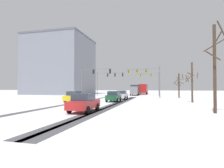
# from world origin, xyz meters

# --- Properties ---
(ground_plane) EXTENTS (300.00, 300.00, 0.00)m
(ground_plane) POSITION_xyz_m (0.00, 0.00, 0.00)
(ground_plane) COLOR white
(wheel_track_left_lane) EXTENTS (0.88, 34.89, 0.01)m
(wheel_track_left_lane) POSITION_xyz_m (-3.74, 15.86, 0.00)
(wheel_track_left_lane) COLOR #4C4C51
(wheel_track_left_lane) RESTS_ON ground
(wheel_track_right_lane) EXTENTS (0.88, 34.89, 0.01)m
(wheel_track_right_lane) POSITION_xyz_m (1.99, 15.86, 0.00)
(wheel_track_right_lane) COLOR #4C4C51
(wheel_track_right_lane) RESTS_ON ground
(wheel_track_center) EXTENTS (1.02, 34.89, 0.01)m
(wheel_track_center) POSITION_xyz_m (2.60, 15.86, 0.00)
(wheel_track_center) COLOR #4C4C51
(wheel_track_center) RESTS_ON ground
(sidewalk_kerb_right) EXTENTS (4.00, 34.89, 0.12)m
(sidewalk_kerb_right) POSITION_xyz_m (9.49, 14.27, 0.06)
(sidewalk_kerb_right) COLOR white
(sidewalk_kerb_right) RESTS_ON ground
(traffic_signal_far_left) EXTENTS (7.51, 0.57, 6.50)m
(traffic_signal_far_left) POSITION_xyz_m (-5.08, 37.61, 4.84)
(traffic_signal_far_left) COLOR slate
(traffic_signal_far_left) RESTS_ON ground
(traffic_signal_near_left) EXTENTS (6.72, 0.43, 6.50)m
(traffic_signal_near_left) POSITION_xyz_m (-5.75, 27.70, 4.67)
(traffic_signal_near_left) COLOR slate
(traffic_signal_near_left) RESTS_ON ground
(traffic_signal_near_right) EXTENTS (6.87, 0.61, 6.50)m
(traffic_signal_near_right) POSITION_xyz_m (5.35, 29.86, 4.82)
(traffic_signal_near_right) COLOR slate
(traffic_signal_near_right) RESTS_ON ground
(traffic_signal_far_right) EXTENTS (5.28, 0.58, 6.50)m
(traffic_signal_far_right) POSITION_xyz_m (6.29, 41.82, 4.61)
(traffic_signal_far_right) COLOR slate
(traffic_signal_far_right) RESTS_ON ground
(car_white_lead) EXTENTS (1.84, 4.10, 1.62)m
(car_white_lead) POSITION_xyz_m (1.08, 25.41, 0.82)
(car_white_lead) COLOR silver
(car_white_lead) RESTS_ON ground
(car_dark_green_second) EXTENTS (1.90, 4.14, 1.62)m
(car_dark_green_second) POSITION_xyz_m (1.01, 19.30, 0.82)
(car_dark_green_second) COLOR #194C2D
(car_dark_green_second) RESTS_ON ground
(car_yellow_cab_third) EXTENTS (1.84, 4.10, 1.62)m
(car_yellow_cab_third) POSITION_xyz_m (-4.31, 16.59, 0.82)
(car_yellow_cab_third) COLOR yellow
(car_yellow_cab_third) RESTS_ON ground
(car_red_fourth) EXTENTS (1.90, 4.13, 1.62)m
(car_red_fourth) POSITION_xyz_m (1.24, 7.25, 0.82)
(car_red_fourth) COLOR red
(car_red_fourth) RESTS_ON ground
(bus_oncoming) EXTENTS (2.77, 11.03, 3.38)m
(bus_oncoming) POSITION_xyz_m (2.96, 54.89, 1.99)
(bus_oncoming) COLOR #B21E1E
(bus_oncoming) RESTS_ON ground
(box_truck_delivery) EXTENTS (2.43, 7.45, 3.02)m
(box_truck_delivery) POSITION_xyz_m (1.34, 43.92, 1.63)
(box_truck_delivery) COLOR slate
(box_truck_delivery) RESTS_ON ground
(bare_tree_sidewalk_near) EXTENTS (1.79, 1.97, 7.49)m
(bare_tree_sidewalk_near) POSITION_xyz_m (12.25, 9.08, 4.00)
(bare_tree_sidewalk_near) COLOR #423023
(bare_tree_sidewalk_near) RESTS_ON ground
(bare_tree_sidewalk_mid) EXTENTS (1.87, 1.84, 5.85)m
(bare_tree_sidewalk_mid) POSITION_xyz_m (12.45, 20.39, 3.06)
(bare_tree_sidewalk_mid) COLOR #4C3828
(bare_tree_sidewalk_mid) RESTS_ON ground
(bare_tree_sidewalk_far) EXTENTS (2.18, 2.17, 5.29)m
(bare_tree_sidewalk_far) POSITION_xyz_m (12.21, 33.53, 2.86)
(bare_tree_sidewalk_far) COLOR #423023
(bare_tree_sidewalk_far) RESTS_ON ground
(office_building_far_left_block) EXTENTS (19.51, 18.51, 19.65)m
(office_building_far_left_block) POSITION_xyz_m (-24.92, 47.65, 9.83)
(office_building_far_left_block) COLOR gray
(office_building_far_left_block) RESTS_ON ground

